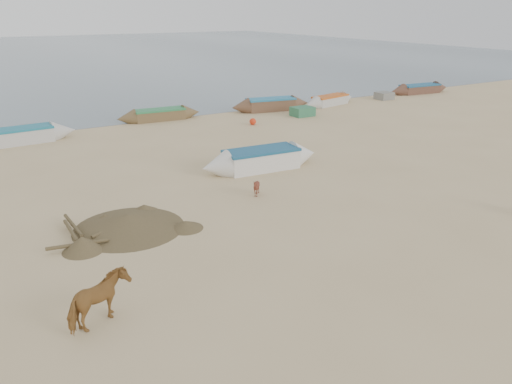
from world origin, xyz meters
TOP-DOWN VIEW (x-y plane):
  - ground at (0.00, 0.00)m, footprint 140.00×140.00m
  - sea at (0.00, 82.00)m, footprint 160.00×160.00m
  - cow_adult at (-6.69, 0.26)m, footprint 1.75×1.33m
  - calf_front at (1.17, 5.91)m, footprint 0.75×0.68m
  - near_canoe at (3.27, 8.91)m, footprint 6.12×1.91m
  - debris_pile at (-4.34, 5.49)m, footprint 4.73×4.73m
  - waterline_canoes at (-0.06, 20.90)m, footprint 61.29×3.52m
  - beach_clutter at (3.68, 19.56)m, footprint 43.83×5.48m

SIDE VIEW (x-z plane):
  - ground at x=0.00m, z-range 0.00..0.00m
  - sea at x=0.00m, z-range 0.01..0.01m
  - debris_pile at x=-4.34m, z-range 0.00..0.52m
  - beach_clutter at x=3.68m, z-range -0.02..0.62m
  - calf_front at x=1.17m, z-range 0.00..0.74m
  - waterline_canoes at x=-0.06m, z-range -0.05..0.89m
  - near_canoe at x=3.27m, z-range 0.00..0.99m
  - cow_adult at x=-6.69m, z-range 0.00..1.34m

